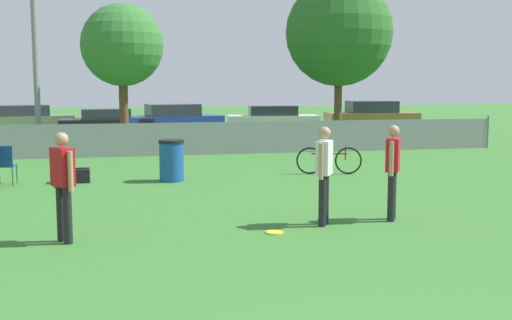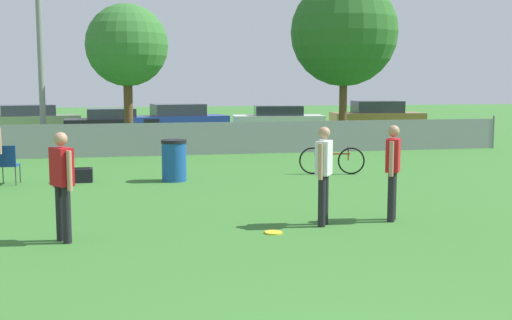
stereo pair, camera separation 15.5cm
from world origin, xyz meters
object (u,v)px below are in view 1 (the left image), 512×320
(parked_car_dark, at_px, (106,123))
(tree_far_right, at_px, (339,33))
(parked_car_blue, at_px, (173,120))
(parked_car_olive, at_px, (21,120))
(trash_bin, at_px, (172,160))
(gear_bag_sideline, at_px, (74,176))
(folding_chair_sideline, at_px, (4,163))
(parked_car_tan, at_px, (371,117))
(tree_near_pole, at_px, (122,46))
(frisbee_disc, at_px, (274,232))
(parked_car_white, at_px, (273,119))
(player_defender_red, at_px, (63,180))
(player_receiver_white, at_px, (324,169))
(player_thrower_red, at_px, (393,166))
(bicycle_sideline, at_px, (329,160))

(parked_car_dark, bearing_deg, tree_far_right, -26.14)
(tree_far_right, distance_m, parked_car_blue, 8.67)
(tree_far_right, distance_m, parked_car_olive, 15.17)
(trash_bin, distance_m, gear_bag_sideline, 2.42)
(folding_chair_sideline, xyz_separation_m, parked_car_dark, (2.23, 13.29, 0.09))
(parked_car_tan, bearing_deg, tree_near_pole, -147.73)
(frisbee_disc, distance_m, parked_car_white, 20.87)
(tree_far_right, bearing_deg, tree_near_pole, -168.24)
(gear_bag_sideline, bearing_deg, parked_car_dark, 87.22)
(trash_bin, relative_size, parked_car_olive, 0.21)
(folding_chair_sideline, bearing_deg, tree_far_right, -135.86)
(parked_car_olive, bearing_deg, player_defender_red, -92.87)
(gear_bag_sideline, bearing_deg, parked_car_blue, 74.92)
(tree_near_pole, xyz_separation_m, trash_bin, (1.02, -7.60, -3.21))
(frisbee_disc, xyz_separation_m, folding_chair_sideline, (-5.11, 6.13, 0.53))
(player_defender_red, distance_m, gear_bag_sideline, 6.17)
(player_receiver_white, xyz_separation_m, parked_car_blue, (-0.85, 19.37, -0.30))
(parked_car_tan, bearing_deg, player_receiver_white, -109.03)
(player_thrower_red, xyz_separation_m, trash_bin, (-3.44, 5.40, -0.46))
(tree_near_pole, height_order, frisbee_disc, tree_near_pole)
(tree_near_pole, relative_size, parked_car_white, 1.15)
(tree_far_right, distance_m, frisbee_disc, 17.26)
(parked_car_blue, xyz_separation_m, parked_car_tan, (9.67, -0.28, 0.05))
(tree_near_pole, xyz_separation_m, parked_car_olive, (-4.57, 8.03, -3.04))
(gear_bag_sideline, distance_m, parked_car_blue, 14.03)
(parked_car_tan, bearing_deg, player_thrower_red, -105.81)
(tree_near_pole, distance_m, frisbee_disc, 14.18)
(tree_near_pole, bearing_deg, parked_car_white, 43.15)
(player_receiver_white, xyz_separation_m, frisbee_disc, (-0.97, -0.39, -0.97))
(frisbee_disc, relative_size, parked_car_white, 0.06)
(tree_far_right, height_order, parked_car_tan, tree_far_right)
(tree_near_pole, bearing_deg, player_thrower_red, -71.03)
(frisbee_disc, xyz_separation_m, bicycle_sideline, (3.08, 6.25, 0.36))
(trash_bin, relative_size, parked_car_tan, 0.23)
(folding_chair_sideline, relative_size, bicycle_sideline, 0.56)
(tree_far_right, relative_size, parked_car_tan, 1.46)
(gear_bag_sideline, bearing_deg, bicycle_sideline, 0.25)
(frisbee_disc, xyz_separation_m, gear_bag_sideline, (-3.52, 6.22, 0.16))
(trash_bin, bearing_deg, frisbee_disc, -78.99)
(folding_chair_sideline, height_order, bicycle_sideline, folding_chair_sideline)
(player_defender_red, xyz_separation_m, parked_car_blue, (3.43, 19.66, -0.30))
(parked_car_dark, bearing_deg, player_defender_red, -94.03)
(player_defender_red, height_order, parked_car_olive, player_defender_red)
(parked_car_olive, height_order, parked_car_dark, parked_car_olive)
(folding_chair_sideline, relative_size, gear_bag_sideline, 1.27)
(trash_bin, xyz_separation_m, parked_car_tan, (10.95, 13.56, 0.22))
(parked_car_blue, bearing_deg, parked_car_dark, 177.03)
(parked_car_white, relative_size, parked_car_tan, 1.00)
(player_receiver_white, height_order, parked_car_olive, player_receiver_white)
(parked_car_blue, bearing_deg, trash_bin, -104.73)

